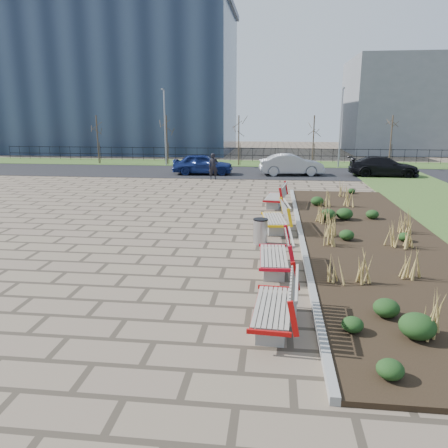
# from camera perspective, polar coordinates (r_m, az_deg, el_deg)

# --- Properties ---
(ground) EXTENTS (120.00, 120.00, 0.00)m
(ground) POSITION_cam_1_polar(r_m,az_deg,el_deg) (10.84, -9.84, -8.25)
(ground) COLOR #6C5D4A
(ground) RESTS_ON ground
(planting_bed) EXTENTS (4.50, 18.00, 0.10)m
(planting_bed) POSITION_cam_1_polar(r_m,az_deg,el_deg) (15.50, 18.62, -1.75)
(planting_bed) COLOR black
(planting_bed) RESTS_ON ground
(planting_curb) EXTENTS (0.16, 18.00, 0.15)m
(planting_curb) POSITION_cam_1_polar(r_m,az_deg,el_deg) (15.17, 10.00, -1.45)
(planting_curb) COLOR gray
(planting_curb) RESTS_ON ground
(grass_verge_far) EXTENTS (80.00, 5.00, 0.04)m
(grass_verge_far) POSITION_cam_1_polar(r_m,az_deg,el_deg) (37.93, 2.10, 7.93)
(grass_verge_far) COLOR #33511E
(grass_verge_far) RESTS_ON ground
(road) EXTENTS (80.00, 7.00, 0.02)m
(road) POSITION_cam_1_polar(r_m,az_deg,el_deg) (32.00, 1.24, 6.77)
(road) COLOR black
(road) RESTS_ON ground
(bench_a) EXTENTS (1.02, 2.15, 1.00)m
(bench_a) POSITION_cam_1_polar(r_m,az_deg,el_deg) (8.69, 6.40, -10.35)
(bench_a) COLOR #B60D0C
(bench_a) RESTS_ON ground
(bench_b) EXTENTS (0.97, 2.13, 1.00)m
(bench_b) POSITION_cam_1_polar(r_m,az_deg,el_deg) (11.67, 6.50, -3.89)
(bench_b) COLOR red
(bench_b) RESTS_ON ground
(bench_c) EXTENTS (1.13, 2.19, 1.00)m
(bench_c) POSITION_cam_1_polar(r_m,az_deg,el_deg) (15.81, 6.58, 0.89)
(bench_c) COLOR yellow
(bench_c) RESTS_ON ground
(bench_d) EXTENTS (1.15, 2.20, 1.00)m
(bench_d) POSITION_cam_1_polar(r_m,az_deg,el_deg) (20.04, 6.62, 3.69)
(bench_d) COLOR #A90B10
(bench_d) RESTS_ON ground
(litter_bin) EXTENTS (0.46, 0.46, 0.82)m
(litter_bin) POSITION_cam_1_polar(r_m,az_deg,el_deg) (14.16, 4.77, -1.01)
(litter_bin) COLOR #B2B2B7
(litter_bin) RESTS_ON ground
(pedestrian) EXTENTS (0.68, 0.52, 1.69)m
(pedestrian) POSITION_cam_1_polar(r_m,az_deg,el_deg) (28.31, -1.40, 7.51)
(pedestrian) COLOR black
(pedestrian) RESTS_ON ground
(car_blue) EXTENTS (4.29, 1.96, 1.43)m
(car_blue) POSITION_cam_1_polar(r_m,az_deg,el_deg) (30.82, -2.80, 7.83)
(car_blue) COLOR navy
(car_blue) RESTS_ON road
(car_silver) EXTENTS (4.52, 2.11, 1.43)m
(car_silver) POSITION_cam_1_polar(r_m,az_deg,el_deg) (30.73, 8.79, 7.68)
(car_silver) COLOR #929599
(car_silver) RESTS_ON road
(car_black) EXTENTS (4.63, 1.95, 1.33)m
(car_black) POSITION_cam_1_polar(r_m,az_deg,el_deg) (31.65, 20.11, 7.08)
(car_black) COLOR black
(car_black) RESTS_ON road
(tree_a) EXTENTS (1.40, 1.40, 4.00)m
(tree_a) POSITION_cam_1_polar(r_m,az_deg,el_deg) (39.13, -16.18, 10.55)
(tree_a) COLOR #4C3D2D
(tree_a) RESTS_ON grass_verge_far
(tree_b) EXTENTS (1.40, 1.40, 4.00)m
(tree_b) POSITION_cam_1_polar(r_m,az_deg,el_deg) (37.25, -7.47, 10.83)
(tree_b) COLOR #4C3D2D
(tree_b) RESTS_ON grass_verge_far
(tree_c) EXTENTS (1.40, 1.40, 4.00)m
(tree_c) POSITION_cam_1_polar(r_m,az_deg,el_deg) (36.28, 1.93, 10.85)
(tree_c) COLOR #4C3D2D
(tree_c) RESTS_ON grass_verge_far
(tree_d) EXTENTS (1.40, 1.40, 4.00)m
(tree_d) POSITION_cam_1_polar(r_m,az_deg,el_deg) (36.29, 11.58, 10.58)
(tree_d) COLOR #4C3D2D
(tree_d) RESTS_ON grass_verge_far
(tree_e) EXTENTS (1.40, 1.40, 4.00)m
(tree_e) POSITION_cam_1_polar(r_m,az_deg,el_deg) (37.27, 20.95, 10.04)
(tree_e) COLOR #4C3D2D
(tree_e) RESTS_ON grass_verge_far
(lamp_west) EXTENTS (0.24, 0.60, 6.00)m
(lamp_west) POSITION_cam_1_polar(r_m,az_deg,el_deg) (36.72, -7.71, 12.34)
(lamp_west) COLOR gray
(lamp_west) RESTS_ON grass_verge_far
(lamp_east) EXTENTS (0.24, 0.60, 6.00)m
(lamp_east) POSITION_cam_1_polar(r_m,az_deg,el_deg) (35.97, 14.97, 11.96)
(lamp_east) COLOR gray
(lamp_east) RESTS_ON grass_verge_far
(railing_fence) EXTENTS (44.00, 0.10, 1.20)m
(railing_fence) POSITION_cam_1_polar(r_m,az_deg,el_deg) (39.36, 2.28, 9.06)
(railing_fence) COLOR black
(railing_fence) RESTS_ON grass_verge_far
(building_glass) EXTENTS (40.00, 14.00, 15.00)m
(building_glass) POSITION_cam_1_polar(r_m,az_deg,el_deg) (55.63, -21.02, 16.72)
(building_glass) COLOR #192338
(building_glass) RESTS_ON ground
(building_grey) EXTENTS (18.00, 12.00, 10.00)m
(building_grey) POSITION_cam_1_polar(r_m,az_deg,el_deg) (54.35, 25.64, 13.72)
(building_grey) COLOR slate
(building_grey) RESTS_ON ground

